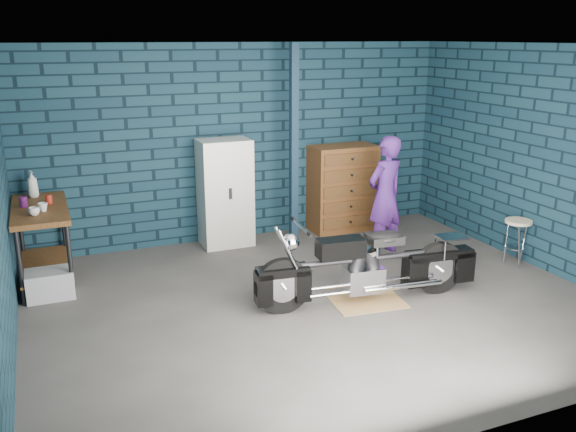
% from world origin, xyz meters
% --- Properties ---
extents(ground, '(6.00, 6.00, 0.00)m').
position_xyz_m(ground, '(0.00, 0.00, 0.00)').
color(ground, '#4C4A47').
rests_on(ground, ground).
extents(room_walls, '(6.02, 5.01, 2.71)m').
position_xyz_m(room_walls, '(0.00, 0.55, 1.90)').
color(room_walls, '#112A38').
rests_on(room_walls, ground).
extents(support_post, '(0.10, 0.10, 2.70)m').
position_xyz_m(support_post, '(0.55, 1.95, 1.35)').
color(support_post, '#122739').
rests_on(support_post, ground).
extents(workbench, '(0.60, 1.40, 0.91)m').
position_xyz_m(workbench, '(-2.68, 1.75, 0.46)').
color(workbench, brown).
rests_on(workbench, ground).
extents(drip_mat, '(0.82, 0.65, 0.01)m').
position_xyz_m(drip_mat, '(0.52, -0.19, 0.00)').
color(drip_mat, '#9C7344').
rests_on(drip_mat, ground).
extents(motorcycle, '(2.18, 0.80, 0.94)m').
position_xyz_m(motorcycle, '(0.52, -0.19, 0.47)').
color(motorcycle, black).
rests_on(motorcycle, ground).
extents(person, '(0.66, 0.52, 1.57)m').
position_xyz_m(person, '(1.48, 1.10, 0.78)').
color(person, '#431D6E').
rests_on(person, ground).
extents(storage_bin, '(0.50, 0.35, 0.31)m').
position_xyz_m(storage_bin, '(-2.66, 1.25, 0.16)').
color(storage_bin, '#999AA1').
rests_on(storage_bin, ground).
extents(locker, '(0.68, 0.49, 1.46)m').
position_xyz_m(locker, '(-0.34, 2.23, 0.73)').
color(locker, silver).
rests_on(locker, ground).
extents(tool_chest, '(0.95, 0.53, 1.26)m').
position_xyz_m(tool_chest, '(1.45, 2.23, 0.63)').
color(tool_chest, brown).
rests_on(tool_chest, ground).
extents(shop_stool, '(0.34, 0.34, 0.59)m').
position_xyz_m(shop_stool, '(2.78, 0.07, 0.30)').
color(shop_stool, '#C5BA95').
rests_on(shop_stool, ground).
extents(cup_a, '(0.14, 0.14, 0.09)m').
position_xyz_m(cup_a, '(-2.73, 1.40, 0.96)').
color(cup_a, '#C5BA95').
rests_on(cup_a, workbench).
extents(cup_b, '(0.12, 0.12, 0.10)m').
position_xyz_m(cup_b, '(-2.64, 1.54, 0.96)').
color(cup_b, '#C5BA95').
rests_on(cup_b, workbench).
extents(mug_purple, '(0.10, 0.10, 0.12)m').
position_xyz_m(mug_purple, '(-2.84, 1.82, 0.97)').
color(mug_purple, '#59175F').
rests_on(mug_purple, workbench).
extents(mug_red, '(0.08, 0.08, 0.10)m').
position_xyz_m(mug_red, '(-2.57, 1.87, 0.96)').
color(mug_red, '#9E2215').
rests_on(mug_red, workbench).
extents(bottle, '(0.15, 0.15, 0.32)m').
position_xyz_m(bottle, '(-2.73, 2.25, 1.07)').
color(bottle, '#999AA1').
rests_on(bottle, workbench).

